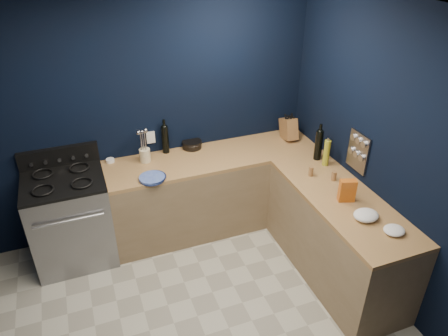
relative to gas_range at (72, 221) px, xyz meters
name	(u,v)px	position (x,y,z in m)	size (l,w,h in m)	color
floor	(205,336)	(0.93, -1.42, -0.47)	(3.50, 3.50, 0.02)	#ACA897
ceiling	(194,20)	(0.93, -1.42, 2.15)	(3.50, 3.50, 0.02)	silver
wall_back	(148,118)	(0.93, 0.34, 0.84)	(3.50, 0.02, 2.60)	black
wall_right	(404,168)	(2.69, -1.42, 0.84)	(0.02, 3.50, 2.60)	black
cab_back	(214,192)	(1.53, 0.02, -0.03)	(2.30, 0.63, 0.86)	#836C4E
top_back	(214,157)	(1.53, 0.02, 0.42)	(2.30, 0.63, 0.04)	brown
cab_right	(336,238)	(2.37, -1.13, -0.03)	(0.63, 1.67, 0.86)	#836C4E
top_right	(343,199)	(2.37, -1.13, 0.42)	(0.63, 1.67, 0.04)	brown
gas_range	(72,221)	(0.00, 0.00, 0.00)	(0.76, 0.66, 0.92)	gray
oven_door	(74,241)	(0.00, -0.32, -0.01)	(0.59, 0.02, 0.42)	black
cooktop	(62,181)	(0.00, 0.00, 0.48)	(0.76, 0.66, 0.03)	black
backguard	(59,157)	(0.00, 0.30, 0.58)	(0.76, 0.06, 0.20)	black
spice_panel	(358,152)	(2.67, -0.87, 0.72)	(0.02, 0.28, 0.38)	gray
wall_outlet	(151,137)	(0.93, 0.32, 0.62)	(0.09, 0.02, 0.13)	white
plate_stack	(152,178)	(0.81, -0.22, 0.46)	(0.25, 0.25, 0.03)	#364EAE
ramekin	(110,160)	(0.48, 0.27, 0.46)	(0.09, 0.09, 0.03)	white
utensil_crock	(145,155)	(0.83, 0.15, 0.51)	(0.11, 0.11, 0.14)	beige
wine_bottle_back	(165,140)	(1.07, 0.27, 0.59)	(0.07, 0.07, 0.30)	black
lemon_basket	(192,144)	(1.37, 0.27, 0.48)	(0.21, 0.21, 0.08)	black
knife_block	(289,129)	(2.46, 0.10, 0.56)	(0.13, 0.22, 0.24)	brown
wine_bottle_right	(319,145)	(2.52, -0.43, 0.60)	(0.08, 0.08, 0.32)	black
oil_bottle	(327,153)	(2.53, -0.57, 0.58)	(0.06, 0.06, 0.28)	#9D9E24
spice_jar_near	(311,171)	(2.28, -0.70, 0.49)	(0.05, 0.05, 0.10)	olive
spice_jar_far	(334,176)	(2.45, -0.85, 0.49)	(0.05, 0.05, 0.10)	olive
crouton_bag	(347,191)	(2.36, -1.18, 0.55)	(0.14, 0.07, 0.21)	#A62A11
towel_front	(366,215)	(2.36, -1.47, 0.48)	(0.22, 0.19, 0.08)	white
towel_end	(394,230)	(2.46, -1.70, 0.47)	(0.18, 0.16, 0.05)	white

